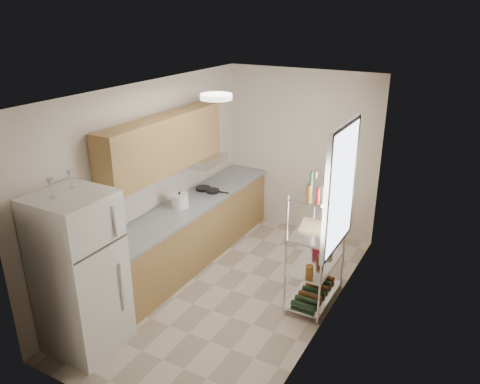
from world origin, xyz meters
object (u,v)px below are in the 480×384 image
Objects in this scene: refrigerator at (80,273)px; cutting_board at (314,226)px; espresso_machine at (333,211)px; rice_cooker at (180,201)px; frying_pan_large at (203,188)px.

cutting_board is at bearing 47.06° from refrigerator.
espresso_machine is at bearing 59.32° from cutting_board.
espresso_machine reaches higher than cutting_board.
cutting_board is at bearing 2.24° from rice_cooker.
frying_pan_large is 2.07m from cutting_board.
espresso_machine is (0.15, 0.25, 0.13)m from cutting_board.
frying_pan_large is 0.59× the size of cutting_board.
rice_cooker reaches higher than cutting_board.
rice_cooker is at bearing -177.76° from cutting_board.
rice_cooker is 0.71m from frying_pan_large.
espresso_machine reaches higher than rice_cooker.
cutting_board is 1.37× the size of espresso_machine.
cutting_board reaches higher than frying_pan_large.
espresso_machine reaches higher than frying_pan_large.
rice_cooker is (-0.08, 1.88, 0.11)m from refrigerator.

